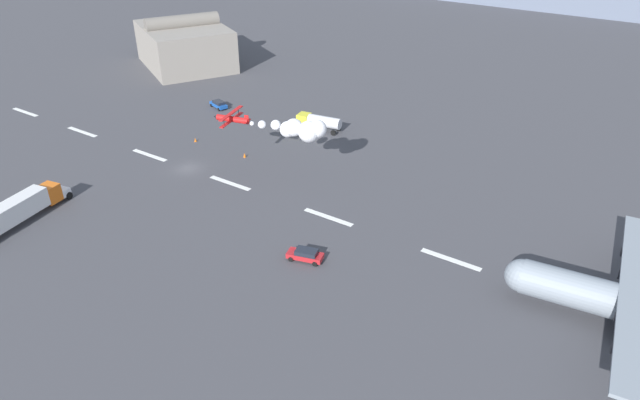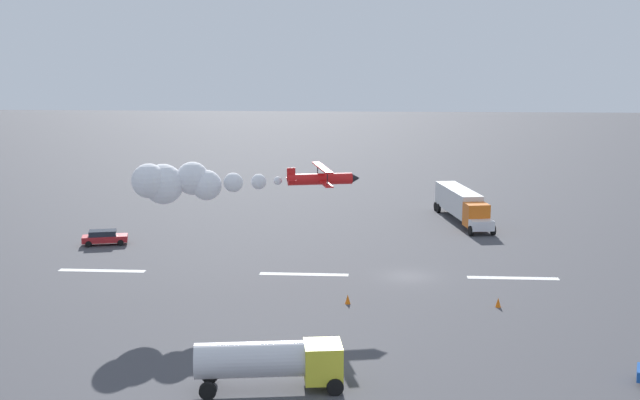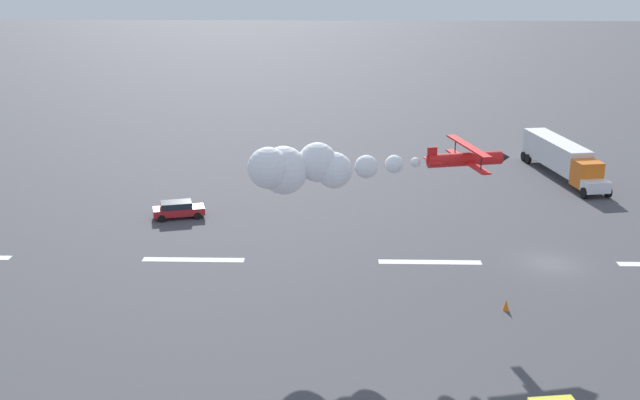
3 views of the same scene
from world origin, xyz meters
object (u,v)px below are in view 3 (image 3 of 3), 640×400
object	(u,v)px
stunt_biplane_red	(312,167)
semi_truck_orange	(562,157)
traffic_cone_far	(506,305)
followme_car_yellow	(178,209)

from	to	relation	value
stunt_biplane_red	semi_truck_orange	world-z (taller)	stunt_biplane_red
stunt_biplane_red	traffic_cone_far	distance (m)	16.07
stunt_biplane_red	semi_truck_orange	distance (m)	40.93
stunt_biplane_red	semi_truck_orange	size ratio (longest dim) A/B	1.13
traffic_cone_far	semi_truck_orange	bearing A→B (deg)	-109.99
semi_truck_orange	followme_car_yellow	bearing A→B (deg)	21.33
stunt_biplane_red	followme_car_yellow	xyz separation A→B (m)	(12.77, -16.34, -8.42)
traffic_cone_far	stunt_biplane_red	bearing A→B (deg)	-10.73
stunt_biplane_red	followme_car_yellow	size ratio (longest dim) A/B	3.74
stunt_biplane_red	semi_truck_orange	bearing A→B (deg)	-129.15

